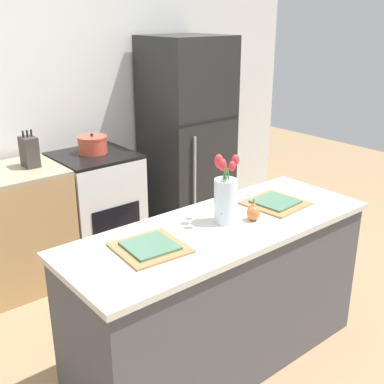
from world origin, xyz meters
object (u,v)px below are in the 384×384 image
plate_setting_left (150,247)px  knife_block (29,152)px  cooking_pot (93,145)px  plate_setting_right (275,203)px  stove_range (98,207)px  flower_vase (225,197)px  pear_figurine (253,212)px  refrigerator (187,138)px

plate_setting_left → knife_block: size_ratio=1.28×
knife_block → cooking_pot: bearing=3.5°
plate_setting_right → cooking_pot: (-0.34, 1.62, 0.08)m
cooking_pot → knife_block: 0.53m
plate_setting_right → cooking_pot: cooking_pot is taller
cooking_pot → knife_block: knife_block is taller
cooking_pot → stove_range: bearing=-114.2°
stove_range → flower_vase: size_ratio=2.35×
plate_setting_right → knife_block: knife_block is taller
pear_figurine → plate_setting_left: size_ratio=0.36×
stove_range → knife_block: size_ratio=3.37×
refrigerator → pear_figurine: (-0.87, -1.66, 0.04)m
pear_figurine → plate_setting_left: pear_figurine is taller
pear_figurine → cooking_pot: 1.70m
stove_range → plate_setting_right: 1.68m
refrigerator → pear_figurine: size_ratio=14.35×
flower_vase → plate_setting_left: bearing=-179.4°
refrigerator → cooking_pot: size_ratio=7.58×
plate_setting_right → knife_block: 1.81m
flower_vase → plate_setting_left: size_ratio=1.12×
plate_setting_left → cooking_pot: cooking_pot is taller
pear_figurine → plate_setting_right: bearing=15.9°
stove_range → cooking_pot: cooking_pot is taller
refrigerator → flower_vase: size_ratio=4.61×
stove_range → plate_setting_right: bearing=-77.3°
refrigerator → plate_setting_left: refrigerator is taller
stove_range → refrigerator: 1.05m
stove_range → knife_block: bearing=179.9°
stove_range → refrigerator: size_ratio=0.51×
flower_vase → pear_figurine: (0.14, -0.08, -0.10)m
flower_vase → plate_setting_right: (0.41, -0.00, -0.14)m
refrigerator → knife_block: size_ratio=6.61×
stove_range → knife_block: knife_block is taller
refrigerator → stove_range: bearing=-180.0°
plate_setting_left → cooking_pot: 1.72m
pear_figurine → plate_setting_right: size_ratio=0.36×
cooking_pot → refrigerator: bearing=-2.0°
refrigerator → plate_setting_right: bearing=-110.5°
stove_range → flower_vase: flower_vase is taller
refrigerator → plate_setting_right: refrigerator is taller
pear_figurine → knife_block: 1.77m
pear_figurine → cooking_pot: size_ratio=0.53×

